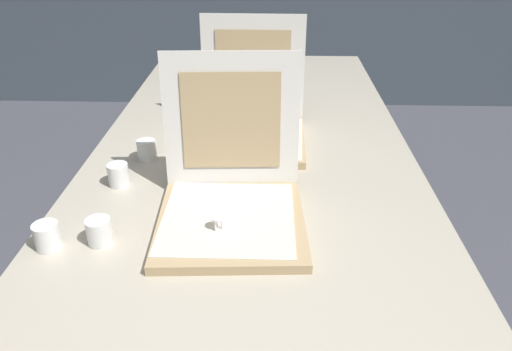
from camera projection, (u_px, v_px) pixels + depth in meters
The scene contains 8 objects.
table at pixel (251, 178), 1.39m from camera, with size 0.95×2.29×0.74m.
pizza_box_front at pixel (231, 198), 1.11m from camera, with size 0.35×0.39×0.35m.
pizza_box_middle at pixel (251, 123), 1.50m from camera, with size 0.34×0.36×0.35m.
cup_white_near_center at pixel (118, 175), 1.25m from camera, with size 0.05×0.05×0.06m, color white.
cup_white_mid at pixel (147, 150), 1.38m from camera, with size 0.05×0.05×0.06m, color white.
cup_white_near_right at pixel (99, 231), 1.03m from camera, with size 0.05×0.05×0.06m, color white.
cup_white_far at pixel (187, 112), 1.63m from camera, with size 0.05×0.05×0.06m, color white.
cup_white_near_left at pixel (47, 236), 1.02m from camera, with size 0.05×0.05×0.06m, color white.
Camera 1 is at (0.05, -0.58, 1.38)m, focal length 33.86 mm.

